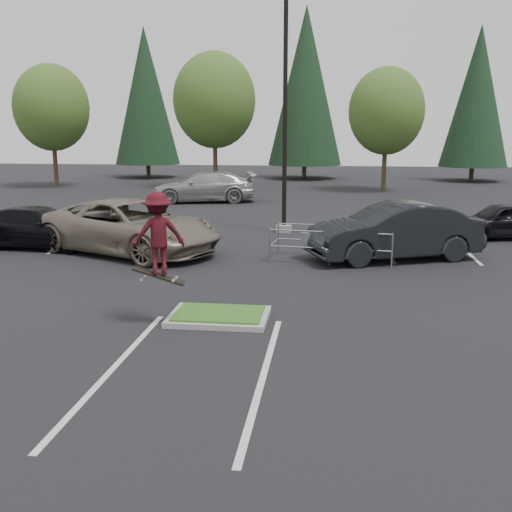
# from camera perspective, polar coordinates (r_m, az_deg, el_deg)

# --- Properties ---
(ground) EXTENTS (120.00, 120.00, 0.00)m
(ground) POSITION_cam_1_polar(r_m,az_deg,el_deg) (13.57, -3.54, -6.02)
(ground) COLOR black
(ground) RESTS_ON ground
(grass_median) EXTENTS (2.20, 1.60, 0.16)m
(grass_median) POSITION_cam_1_polar(r_m,az_deg,el_deg) (13.54, -3.55, -5.71)
(grass_median) COLOR #9E9C93
(grass_median) RESTS_ON ground
(stall_lines) EXTENTS (22.62, 17.60, 0.01)m
(stall_lines) POSITION_cam_1_polar(r_m,az_deg,el_deg) (19.53, -4.17, -0.45)
(stall_lines) COLOR silver
(stall_lines) RESTS_ON ground
(light_pole) EXTENTS (0.70, 0.60, 10.12)m
(light_pole) POSITION_cam_1_polar(r_m,az_deg,el_deg) (24.76, 2.77, 12.78)
(light_pole) COLOR #9E9C93
(light_pole) RESTS_ON ground
(decid_a) EXTENTS (5.44, 5.44, 8.91)m
(decid_a) POSITION_cam_1_polar(r_m,az_deg,el_deg) (47.38, -18.87, 12.98)
(decid_a) COLOR #38281C
(decid_a) RESTS_ON ground
(decid_b) EXTENTS (5.89, 5.89, 9.64)m
(decid_b) POSITION_cam_1_polar(r_m,az_deg,el_deg) (44.07, -3.98, 14.30)
(decid_b) COLOR #38281C
(decid_b) RESTS_ON ground
(decid_c) EXTENTS (5.12, 5.12, 8.38)m
(decid_c) POSITION_cam_1_polar(r_m,az_deg,el_deg) (42.67, 12.30, 13.09)
(decid_c) COLOR #38281C
(decid_c) RESTS_ON ground
(conif_a) EXTENTS (5.72, 5.72, 13.00)m
(conif_a) POSITION_cam_1_polar(r_m,az_deg,el_deg) (55.26, -10.46, 14.74)
(conif_a) COLOR #38281C
(conif_a) RESTS_ON ground
(conif_b) EXTENTS (6.38, 6.38, 14.50)m
(conif_b) POSITION_cam_1_polar(r_m,az_deg,el_deg) (53.36, 4.75, 15.81)
(conif_b) COLOR #38281C
(conif_b) RESTS_ON ground
(conif_c) EXTENTS (5.50, 5.50, 12.50)m
(conif_c) POSITION_cam_1_polar(r_m,az_deg,el_deg) (53.51, 20.31, 14.05)
(conif_c) COLOR #38281C
(conif_c) RESTS_ON ground
(cart_corral) EXTENTS (4.01, 1.81, 1.10)m
(cart_corral) POSITION_cam_1_polar(r_m,az_deg,el_deg) (19.59, 5.98, 1.61)
(cart_corral) COLOR gray
(cart_corral) RESTS_ON ground
(skateboarder) EXTENTS (1.30, 1.06, 1.99)m
(skateboarder) POSITION_cam_1_polar(r_m,az_deg,el_deg) (12.85, -9.37, 2.07)
(skateboarder) COLOR black
(skateboarder) RESTS_ON ground
(car_l_tan) EXTENTS (7.28, 5.54, 1.84)m
(car_l_tan) POSITION_cam_1_polar(r_m,az_deg,el_deg) (21.12, -12.09, 2.78)
(car_l_tan) COLOR #7B6F5E
(car_l_tan) RESTS_ON ground
(car_l_black) EXTENTS (5.23, 2.50, 1.47)m
(car_l_black) POSITION_cam_1_polar(r_m,az_deg,el_deg) (22.96, -19.96, 2.58)
(car_l_black) COLOR black
(car_l_black) RESTS_ON ground
(car_r_charc) EXTENTS (5.96, 3.93, 1.86)m
(car_r_charc) POSITION_cam_1_polar(r_m,az_deg,el_deg) (20.05, 13.01, 2.28)
(car_r_charc) COLOR black
(car_r_charc) RESTS_ON ground
(car_r_black) EXTENTS (4.46, 2.63, 1.43)m
(car_r_black) POSITION_cam_1_polar(r_m,az_deg,el_deg) (25.32, 22.45, 3.14)
(car_r_black) COLOR black
(car_r_black) RESTS_ON ground
(car_far_silver) EXTENTS (6.55, 3.83, 1.78)m
(car_far_silver) POSITION_cam_1_polar(r_m,az_deg,el_deg) (35.62, -4.92, 6.57)
(car_far_silver) COLOR #A0A09B
(car_far_silver) RESTS_ON ground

